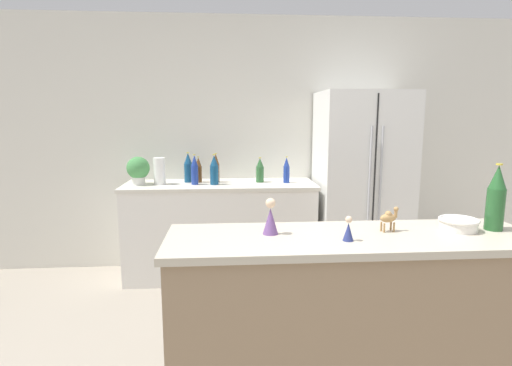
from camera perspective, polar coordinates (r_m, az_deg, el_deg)
The scene contains 18 objects.
wall_back at distance 4.17m, azimuth 1.48°, elevation 5.58°, with size 8.00×0.06×2.55m.
back_counter at distance 3.96m, azimuth -5.07°, elevation -6.60°, with size 1.83×0.63×0.92m.
refrigerator at distance 4.03m, azimuth 14.83°, elevation -0.28°, with size 0.85×0.69×1.79m.
bar_counter at distance 2.15m, azimuth 13.16°, elevation -20.06°, with size 1.77×0.52×1.00m.
potted_plant at distance 3.91m, azimuth -16.48°, elevation 1.90°, with size 0.21×0.21×0.26m.
paper_towel_roll at distance 3.87m, azimuth -13.63°, elevation 1.67°, with size 0.11×0.11×0.25m.
back_bottle_0 at distance 3.87m, azimuth 4.38°, elevation 1.83°, with size 0.06×0.06×0.26m.
back_bottle_1 at distance 3.80m, azimuth -8.76°, elevation 1.83°, with size 0.07×0.07×0.29m.
back_bottle_2 at distance 3.77m, azimuth -5.99°, elevation 1.85°, with size 0.08×0.08×0.29m.
back_bottle_3 at distance 3.91m, azimuth -5.74°, elevation 2.09°, with size 0.07×0.07×0.28m.
back_bottle_4 at distance 3.92m, azimuth -8.22°, elevation 1.84°, with size 0.06×0.06×0.25m.
back_bottle_5 at distance 3.89m, azimuth 0.57°, elevation 1.81°, with size 0.08×0.08×0.24m.
back_bottle_6 at distance 3.95m, azimuth -9.66°, elevation 2.14°, with size 0.08×0.08×0.29m.
wine_bottle at distance 2.28m, azimuth 31.08°, elevation -1.90°, with size 0.09×0.09×0.33m.
fruit_bowl at distance 2.21m, azimuth 26.95°, elevation -5.20°, with size 0.19×0.19×0.06m.
camel_figurine at distance 2.05m, azimuth 18.45°, elevation -4.67°, with size 0.10×0.06×0.12m.
wise_man_figurine_blue at distance 1.85m, azimuth 13.06°, elevation -6.58°, with size 0.05×0.05×0.11m.
wise_man_figurine_crimson at distance 1.90m, azimuth 2.08°, elevation -5.12°, with size 0.07×0.07×0.17m.
Camera 1 is at (-0.41, -1.41, 1.55)m, focal length 28.00 mm.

